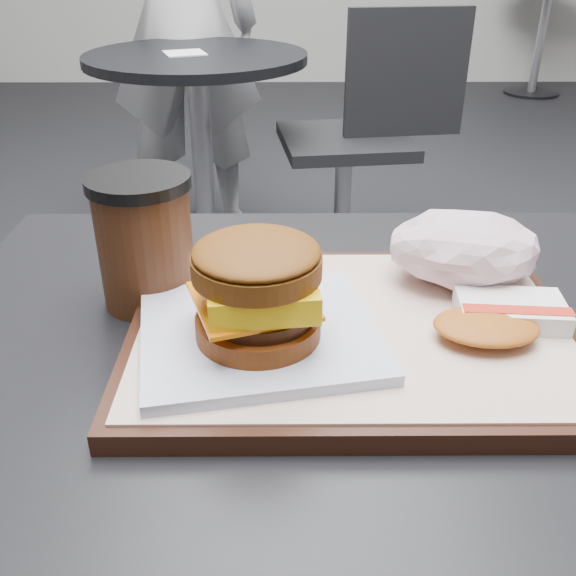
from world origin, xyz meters
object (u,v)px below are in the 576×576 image
(serving_tray, at_px, (351,332))
(neighbor_chair, at_px, (366,126))
(hash_brown, at_px, (500,317))
(coffee_cup, at_px, (144,236))
(breakfast_sandwich, at_px, (258,301))
(neighbor_table, at_px, (200,117))
(patron, at_px, (181,23))
(crumpled_wrapper, at_px, (465,249))
(customer_table, at_px, (359,501))

(serving_tray, distance_m, neighbor_chair, 1.71)
(hash_brown, height_order, coffee_cup, coffee_cup)
(breakfast_sandwich, distance_m, neighbor_table, 1.71)
(coffee_cup, xyz_separation_m, neighbor_table, (-0.15, 1.57, -0.29))
(coffee_cup, bearing_deg, serving_tray, -21.46)
(coffee_cup, bearing_deg, hash_brown, -15.09)
(coffee_cup, distance_m, patron, 1.99)
(breakfast_sandwich, relative_size, neighbor_chair, 0.25)
(hash_brown, distance_m, neighbor_table, 1.73)
(breakfast_sandwich, bearing_deg, coffee_cup, 136.09)
(breakfast_sandwich, xyz_separation_m, crumpled_wrapper, (0.19, 0.11, -0.01))
(breakfast_sandwich, distance_m, neighbor_chair, 1.76)
(hash_brown, bearing_deg, crumpled_wrapper, 96.50)
(coffee_cup, height_order, neighbor_table, coffee_cup)
(customer_table, xyz_separation_m, neighbor_table, (-0.35, 1.65, -0.03))
(neighbor_table, bearing_deg, coffee_cup, -84.64)
(serving_tray, distance_m, coffee_cup, 0.21)
(hash_brown, bearing_deg, customer_table, 179.86)
(neighbor_chair, bearing_deg, hash_brown, -93.18)
(customer_table, distance_m, serving_tray, 0.20)
(breakfast_sandwich, xyz_separation_m, coffee_cup, (-0.11, 0.10, 0.01))
(crumpled_wrapper, relative_size, patron, 0.09)
(customer_table, relative_size, patron, 0.51)
(patron, bearing_deg, coffee_cup, 93.27)
(neighbor_chair, bearing_deg, crumpled_wrapper, -93.72)
(breakfast_sandwich, xyz_separation_m, patron, (-0.35, 2.08, -0.04))
(serving_tray, height_order, patron, patron)
(breakfast_sandwich, bearing_deg, neighbor_chair, 80.20)
(neighbor_chair, height_order, patron, patron)
(customer_table, bearing_deg, neighbor_table, 101.98)
(breakfast_sandwich, distance_m, coffee_cup, 0.15)
(serving_tray, distance_m, crumpled_wrapper, 0.14)
(serving_tray, xyz_separation_m, neighbor_table, (-0.33, 1.64, -0.23))
(crumpled_wrapper, xyz_separation_m, coffee_cup, (-0.30, -0.01, 0.02))
(neighbor_table, bearing_deg, crumpled_wrapper, -74.05)
(customer_table, xyz_separation_m, serving_tray, (-0.02, 0.01, 0.20))
(hash_brown, xyz_separation_m, patron, (-0.56, 2.06, -0.01))
(patron, bearing_deg, customer_table, 98.48)
(patron, bearing_deg, neighbor_table, 99.80)
(serving_tray, bearing_deg, coffee_cup, 158.54)
(serving_tray, bearing_deg, customer_table, -30.78)
(customer_table, xyz_separation_m, breakfast_sandwich, (-0.09, -0.02, 0.24))
(hash_brown, bearing_deg, neighbor_table, 105.46)
(coffee_cup, bearing_deg, neighbor_table, 95.36)
(neighbor_chair, bearing_deg, customer_table, -96.77)
(hash_brown, relative_size, neighbor_table, 0.16)
(crumpled_wrapper, bearing_deg, coffee_cup, -178.91)
(customer_table, relative_size, breakfast_sandwich, 3.67)
(breakfast_sandwich, relative_size, coffee_cup, 1.73)
(crumpled_wrapper, bearing_deg, neighbor_chair, 86.28)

